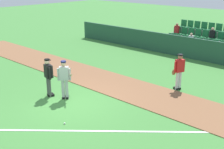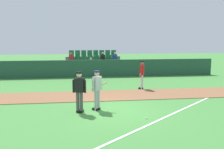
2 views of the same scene
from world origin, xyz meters
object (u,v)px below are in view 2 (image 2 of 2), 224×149
at_px(runner_red_jersey, 142,74).
at_px(umpire_home_plate, 79,90).
at_px(baseball, 146,118).
at_px(batter_grey_jersey, 97,89).

bearing_deg(runner_red_jersey, umpire_home_plate, -129.91).
height_order(umpire_home_plate, runner_red_jersey, same).
xyz_separation_m(umpire_home_plate, baseball, (2.60, -1.23, -0.96)).
bearing_deg(runner_red_jersey, batter_grey_jersey, -125.54).
xyz_separation_m(batter_grey_jersey, umpire_home_plate, (-0.77, -0.28, 0.03)).
distance_m(runner_red_jersey, baseball, 6.08).
xyz_separation_m(runner_red_jersey, baseball, (-1.29, -5.87, -0.93)).
distance_m(umpire_home_plate, runner_red_jersey, 6.05).
bearing_deg(baseball, runner_red_jersey, 77.64).
distance_m(batter_grey_jersey, umpire_home_plate, 0.82).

